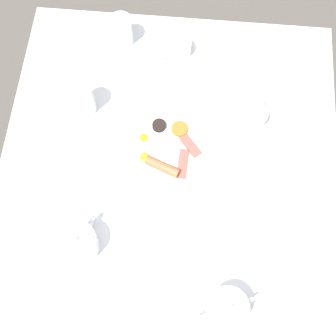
{
  "coord_description": "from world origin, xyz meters",
  "views": [
    {
      "loc": [
        0.05,
        -0.54,
        2.12
      ],
      "look_at": [
        0.0,
        0.0,
        0.76
      ],
      "focal_mm": 50.0,
      "sensor_mm": 36.0,
      "label": 1
    }
  ],
  "objects": [
    {
      "name": "water_glass_short",
      "position": [
        -0.29,
        0.2,
        0.81
      ],
      "size": [
        0.07,
        0.07,
        0.14
      ],
      "color": "white",
      "rests_on": "table"
    },
    {
      "name": "teacup_with_saucer_left",
      "position": [
        -0.0,
        0.44,
        0.77
      ],
      "size": [
        0.16,
        0.16,
        0.07
      ],
      "color": "white",
      "rests_on": "table"
    },
    {
      "name": "teapot_near",
      "position": [
        0.2,
        -0.41,
        0.79
      ],
      "size": [
        0.18,
        0.11,
        0.12
      ],
      "rotation": [
        0.0,
        0.0,
        0.42
      ],
      "color": "white",
      "rests_on": "table"
    },
    {
      "name": "teacup_with_saucer_right",
      "position": [
        0.26,
        0.2,
        0.77
      ],
      "size": [
        0.16,
        0.16,
        0.07
      ],
      "color": "white",
      "rests_on": "table"
    },
    {
      "name": "fork_by_plate",
      "position": [
        -0.18,
        0.32,
        0.75
      ],
      "size": [
        0.13,
        0.15,
        0.0
      ],
      "rotation": [
        0.0,
        0.0,
        3.82
      ],
      "color": "silver",
      "rests_on": "table"
    },
    {
      "name": "teapot_far",
      "position": [
        -0.24,
        -0.26,
        0.79
      ],
      "size": [
        0.11,
        0.19,
        0.12
      ],
      "rotation": [
        0.0,
        0.0,
        4.37
      ],
      "color": "white",
      "rests_on": "table"
    },
    {
      "name": "napkin_folded",
      "position": [
        -0.32,
        0.04,
        0.75
      ],
      "size": [
        0.15,
        0.11,
        0.01
      ],
      "rotation": [
        0.0,
        0.0,
        6.24
      ],
      "color": "white",
      "rests_on": "table"
    },
    {
      "name": "water_glass_tall",
      "position": [
        -0.2,
        0.48,
        0.8
      ],
      "size": [
        0.07,
        0.07,
        0.12
      ],
      "color": "white",
      "rests_on": "table"
    },
    {
      "name": "fork_spare",
      "position": [
        -0.42,
        0.45,
        0.75
      ],
      "size": [
        0.18,
        0.03,
        0.0
      ],
      "rotation": [
        0.0,
        0.0,
        1.68
      ],
      "color": "silver",
      "rests_on": "table"
    },
    {
      "name": "knife_by_plate",
      "position": [
        0.33,
        -0.07,
        0.75
      ],
      "size": [
        0.02,
        0.22,
        0.0
      ],
      "rotation": [
        0.0,
        0.0,
        3.13
      ],
      "color": "silver",
      "rests_on": "table"
    },
    {
      "name": "ground_plane",
      "position": [
        0.0,
        0.0,
        0.0
      ],
      "size": [
        8.0,
        8.0,
        0.0
      ],
      "primitive_type": "plane",
      "color": "#4C4742"
    },
    {
      "name": "table",
      "position": [
        0.0,
        0.0,
        0.68
      ],
      "size": [
        1.07,
        1.2,
        0.74
      ],
      "color": "silver",
      "rests_on": "ground_plane"
    },
    {
      "name": "breakfast_plate",
      "position": [
        -0.02,
        0.07,
        0.75
      ],
      "size": [
        0.3,
        0.3,
        0.04
      ],
      "color": "white",
      "rests_on": "table"
    },
    {
      "name": "spoon_for_tea",
      "position": [
        -0.09,
        -0.45,
        0.75
      ],
      "size": [
        0.15,
        0.02,
        0.0
      ],
      "rotation": [
        0.0,
        0.0,
        4.67
      ],
      "color": "silver",
      "rests_on": "table"
    }
  ]
}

